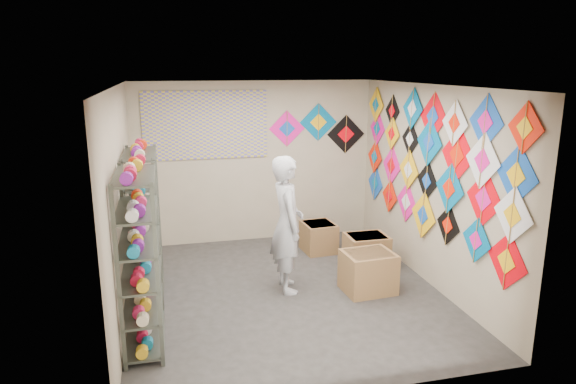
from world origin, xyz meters
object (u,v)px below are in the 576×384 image
object	(u,v)px
shelf_rack_front	(140,260)
carton_a	(368,272)
shopkeeper	(287,224)
carton_b	(366,251)
shelf_rack_back	(144,224)
carton_c	(319,237)

from	to	relation	value
shelf_rack_front	carton_a	bearing A→B (deg)	12.65
shopkeeper	carton_a	bearing A→B (deg)	-106.52
shelf_rack_front	carton_b	world-z (taller)	shelf_rack_front
shelf_rack_back	shopkeeper	xyz separation A→B (m)	(1.82, -0.34, -0.04)
carton_a	shelf_rack_front	bearing A→B (deg)	-171.60
shelf_rack_front	carton_b	bearing A→B (deg)	24.57
shopkeeper	carton_c	bearing A→B (deg)	-32.18
carton_b	shopkeeper	bearing A→B (deg)	-159.97
shelf_rack_back	shelf_rack_front	bearing A→B (deg)	-90.00
carton_c	carton_b	bearing A→B (deg)	-63.19
shelf_rack_front	shelf_rack_back	size ratio (longest dim) A/B	1.00
shelf_rack_back	carton_a	distance (m)	3.01
carton_a	carton_b	size ratio (longest dim) A/B	1.08
shelf_rack_front	carton_a	xyz separation A→B (m)	(2.85, 0.64, -0.68)
carton_a	carton_c	xyz separation A→B (m)	(-0.20, 1.61, -0.03)
shelf_rack_front	shopkeeper	world-z (taller)	shelf_rack_front
shelf_rack_back	carton_c	size ratio (longest dim) A/B	3.52
shopkeeper	carton_a	size ratio (longest dim) A/B	2.81
shopkeeper	carton_a	world-z (taller)	shopkeeper
carton_b	carton_c	world-z (taller)	carton_b
shelf_rack_back	carton_a	bearing A→B (deg)	-13.02
carton_a	shopkeeper	bearing A→B (deg)	158.51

